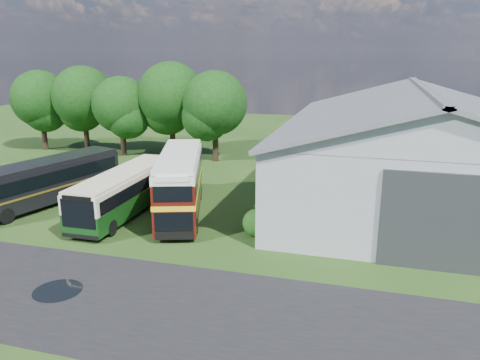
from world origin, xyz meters
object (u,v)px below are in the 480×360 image
(bus_maroon_double, at_px, (180,185))
(bus_dark_single, at_px, (47,181))
(bus_green_single, at_px, (125,191))
(storage_shed, at_px, (418,143))

(bus_maroon_double, height_order, bus_dark_single, bus_maroon_double)
(bus_maroon_double, bearing_deg, bus_green_single, 172.41)
(storage_shed, distance_m, bus_maroon_double, 17.17)
(bus_green_single, xyz_separation_m, bus_maroon_double, (3.68, 0.70, 0.55))
(bus_green_single, bearing_deg, bus_dark_single, 176.10)
(bus_green_single, height_order, bus_dark_single, bus_dark_single)
(bus_green_single, relative_size, bus_dark_single, 0.91)
(bus_green_single, xyz_separation_m, bus_dark_single, (-6.38, 0.38, 0.12))
(storage_shed, bearing_deg, bus_green_single, -155.21)
(bus_maroon_double, xyz_separation_m, bus_dark_single, (-10.06, -0.32, -0.43))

